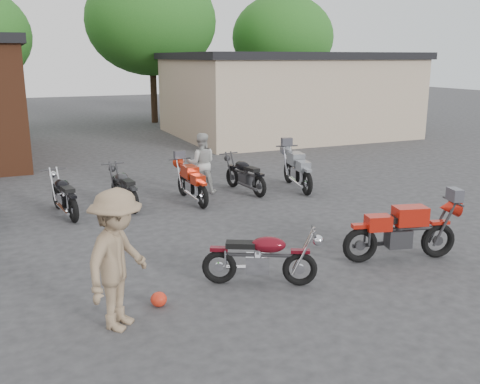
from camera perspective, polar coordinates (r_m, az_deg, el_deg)
name	(u,v)px	position (r m, az deg, el deg)	size (l,w,h in m)	color
ground	(256,277)	(9.06, 1.76, -9.03)	(90.00, 90.00, 0.00)	#2F2E31
stucco_building	(285,97)	(25.62, 4.81, 10.07)	(10.00, 8.00, 3.50)	tan
tree_2	(152,41)	(30.49, -9.39, 15.57)	(7.04, 7.04, 8.80)	#1C5917
tree_3	(282,53)	(33.38, 4.52, 14.55)	(6.08, 6.08, 7.60)	#1C5917
vintage_motorcycle	(262,254)	(8.59, 2.34, -6.66)	(1.79, 0.59, 1.04)	#5C0B15
sportbike	(403,228)	(10.02, 16.97, -3.73)	(2.06, 0.68, 1.19)	red
helmet	(159,299)	(8.11, -8.66, -11.24)	(0.24, 0.24, 0.22)	red
person_light	(201,163)	(14.35, -4.15, 3.07)	(0.79, 0.62, 1.63)	#B0B0AB
person_tan	(118,260)	(7.31, -12.89, -7.07)	(1.25, 0.72, 1.94)	#8F7558
row_bike_2	(64,193)	(12.98, -18.28, -0.08)	(1.83, 0.61, 1.06)	black
row_bike_3	(124,186)	(13.34, -12.31, 0.68)	(1.83, 0.60, 1.06)	#262729
row_bike_4	(192,181)	(13.54, -5.18, 1.21)	(1.87, 0.62, 1.09)	#B8260F
row_bike_5	(245,173)	(14.48, 0.49, 2.07)	(1.83, 0.60, 1.06)	black
row_bike_6	(297,168)	(14.92, 6.12, 2.61)	(2.06, 0.68, 1.19)	gray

